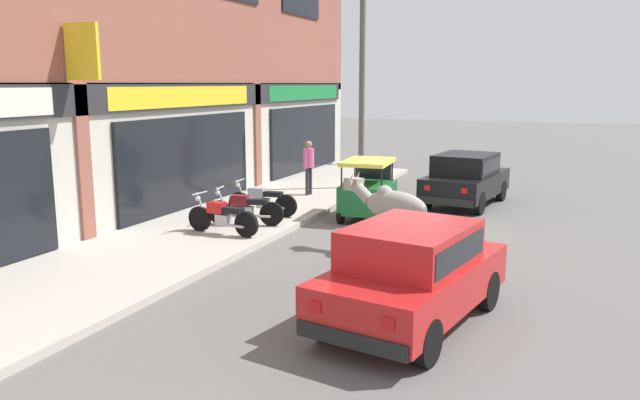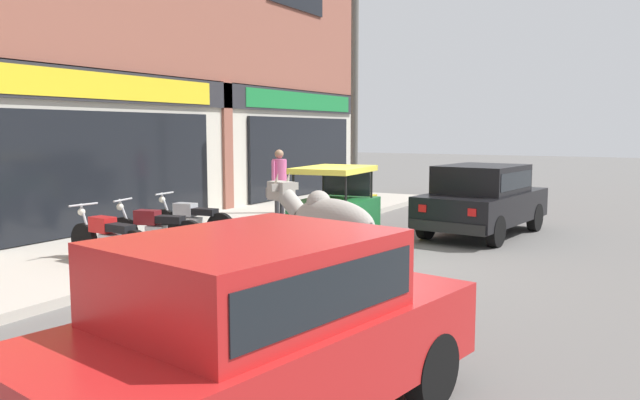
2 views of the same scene
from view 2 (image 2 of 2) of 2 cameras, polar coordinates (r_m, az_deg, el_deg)
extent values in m
plane|color=#605E5B|center=(10.30, 4.17, -5.81)|extent=(90.00, 90.00, 0.00)
cube|color=#B7AFA3|center=(12.45, -12.68, -3.50)|extent=(19.00, 3.54, 0.13)
cube|color=beige|center=(13.72, -19.27, 4.07)|extent=(23.00, 0.55, 3.40)
cube|color=#28282D|center=(13.51, -18.58, 9.80)|extent=(22.08, 0.08, 0.64)
cube|color=black|center=(13.50, -18.29, 2.59)|extent=(5.83, 0.10, 2.40)
cube|color=yellow|center=(13.48, -18.49, 9.81)|extent=(6.13, 0.05, 0.52)
cube|color=#8E5142|center=(16.34, -8.49, 4.69)|extent=(0.36, 0.12, 3.40)
cube|color=black|center=(19.52, -1.54, 4.01)|extent=(5.83, 0.10, 2.40)
cube|color=#197A38|center=(19.52, -1.50, 9.00)|extent=(6.13, 0.05, 0.52)
ellipsoid|color=#9E998E|center=(7.88, 1.20, -2.05)|extent=(0.97, 1.49, 0.60)
sphere|color=#9E998E|center=(8.06, -0.13, -0.25)|extent=(0.32, 0.32, 0.32)
cylinder|color=#9E998E|center=(8.24, -1.59, -6.35)|extent=(0.12, 0.12, 0.72)
cylinder|color=#9E998E|center=(8.41, -0.07, -6.07)|extent=(0.12, 0.12, 0.72)
cylinder|color=#9E998E|center=(7.60, 2.59, -7.45)|extent=(0.12, 0.12, 0.72)
cylinder|color=#9E998E|center=(7.79, 4.13, -7.11)|extent=(0.12, 0.12, 0.72)
cylinder|color=#9E998E|center=(8.48, -2.50, -0.43)|extent=(0.39, 0.52, 0.43)
cube|color=#9E998E|center=(8.67, -3.58, 0.85)|extent=(0.33, 0.41, 0.26)
cube|color=slate|center=(8.81, -4.28, 0.67)|extent=(0.20, 0.19, 0.14)
cone|color=beige|center=(8.56, -3.96, 1.98)|extent=(0.09, 0.13, 0.19)
cone|color=beige|center=(8.68, -2.90, 2.05)|extent=(0.09, 0.13, 0.19)
cube|color=#9E998E|center=(8.50, -4.11, 1.14)|extent=(0.15, 0.09, 0.10)
cube|color=#9E998E|center=(8.70, -2.42, 1.27)|extent=(0.15, 0.09, 0.10)
cylinder|color=#9E998E|center=(7.39, 5.05, -4.37)|extent=(0.09, 0.17, 0.60)
cylinder|color=black|center=(14.73, 13.70, -1.08)|extent=(0.62, 0.26, 0.60)
cylinder|color=black|center=(14.24, 19.05, -1.50)|extent=(0.62, 0.26, 0.60)
cylinder|color=black|center=(12.65, 9.66, -2.20)|extent=(0.62, 0.26, 0.60)
cylinder|color=black|center=(12.08, 15.78, -2.76)|extent=(0.62, 0.26, 0.60)
cube|color=black|center=(13.36, 14.67, -0.56)|extent=(3.68, 2.04, 0.60)
cube|color=black|center=(13.21, 14.59, 1.89)|extent=(2.07, 1.68, 0.56)
cube|color=black|center=(13.21, 14.59, 1.89)|extent=(1.92, 1.68, 0.35)
cube|color=black|center=(15.00, 17.11, -0.74)|extent=(0.32, 1.52, 0.20)
cube|color=black|center=(11.82, 11.52, -2.46)|extent=(0.32, 1.52, 0.20)
sphere|color=silver|center=(15.16, 15.47, 0.53)|extent=(0.14, 0.14, 0.14)
sphere|color=silver|center=(14.84, 18.93, 0.29)|extent=(0.14, 0.14, 0.14)
cube|color=red|center=(11.96, 9.35, -0.76)|extent=(0.05, 0.16, 0.14)
cube|color=red|center=(11.55, 13.74, -1.11)|extent=(0.05, 0.16, 0.14)
cylinder|color=black|center=(5.97, -2.25, -11.96)|extent=(0.62, 0.29, 0.60)
cylinder|color=black|center=(5.18, 10.15, -15.00)|extent=(0.62, 0.29, 0.60)
cube|color=red|center=(4.62, -5.18, -13.68)|extent=(3.73, 2.21, 0.60)
cube|color=red|center=(4.38, -6.19, -6.86)|extent=(2.13, 1.76, 0.56)
cube|color=black|center=(4.38, -6.19, -6.86)|extent=(1.99, 1.76, 0.35)
cube|color=black|center=(5.97, 6.81, -11.19)|extent=(0.40, 1.52, 0.20)
sphere|color=silver|center=(6.17, 3.22, -7.67)|extent=(0.14, 0.14, 0.14)
sphere|color=silver|center=(5.68, 11.15, -9.05)|extent=(0.14, 0.14, 0.14)
cylinder|color=black|center=(12.24, 3.03, -2.79)|extent=(0.45, 0.16, 0.44)
cylinder|color=black|center=(11.05, -2.42, -3.79)|extent=(0.45, 0.16, 0.44)
cylinder|color=black|center=(10.63, 2.61, -4.20)|extent=(0.45, 0.16, 0.44)
cube|color=#19602D|center=(11.36, 1.39, -1.72)|extent=(1.80, 1.30, 0.70)
cube|color=yellow|center=(12.18, 3.04, -0.70)|extent=(0.43, 0.90, 0.52)
cylinder|color=black|center=(12.01, 0.29, 1.73)|extent=(0.04, 0.04, 0.55)
cylinder|color=black|center=(11.65, 4.73, 1.56)|extent=(0.04, 0.04, 0.55)
cylinder|color=black|center=(10.85, -2.46, 1.22)|extent=(0.04, 0.04, 0.55)
cylinder|color=black|center=(10.45, 2.38, 1.02)|extent=(0.04, 0.04, 0.55)
cube|color=#DBCC42|center=(11.22, 1.30, 2.80)|extent=(1.70, 1.23, 0.10)
cube|color=black|center=(11.82, 2.48, 1.62)|extent=(0.11, 0.93, 0.50)
cylinder|color=black|center=(10.74, -20.75, -3.47)|extent=(0.15, 0.57, 0.56)
cylinder|color=black|center=(9.76, -16.49, -4.28)|extent=(0.15, 0.57, 0.56)
cube|color=#B2B5BA|center=(10.22, -18.67, -3.65)|extent=(0.23, 0.34, 0.24)
cube|color=red|center=(10.31, -19.26, -2.12)|extent=(0.27, 0.42, 0.24)
cube|color=black|center=(10.00, -17.88, -2.45)|extent=(0.27, 0.54, 0.12)
cylinder|color=#B2B5BA|center=(10.65, -20.63, -1.91)|extent=(0.06, 0.27, 0.59)
cylinder|color=#B2B5BA|center=(10.65, -20.81, -0.40)|extent=(0.52, 0.08, 0.03)
sphere|color=silver|center=(10.71, -20.97, -1.02)|extent=(0.12, 0.12, 0.12)
cylinder|color=#B2B5BA|center=(9.89, -17.89, -4.42)|extent=(0.10, 0.48, 0.06)
cylinder|color=black|center=(11.23, -17.56, -2.93)|extent=(0.22, 0.57, 0.56)
cylinder|color=black|center=(10.60, -11.91, -3.32)|extent=(0.22, 0.57, 0.56)
cube|color=#B2B5BA|center=(10.88, -14.73, -2.92)|extent=(0.27, 0.36, 0.24)
cube|color=maroon|center=(10.93, -15.50, -1.53)|extent=(0.32, 0.44, 0.24)
cube|color=black|center=(10.73, -13.67, -1.73)|extent=(0.33, 0.56, 0.12)
cylinder|color=#B2B5BA|center=(11.15, -17.36, -1.43)|extent=(0.10, 0.27, 0.59)
cylinder|color=#B2B5BA|center=(11.14, -17.58, 0.01)|extent=(0.51, 0.15, 0.03)
sphere|color=silver|center=(11.19, -17.81, -0.59)|extent=(0.12, 0.12, 0.12)
cylinder|color=#B2B5BA|center=(10.62, -13.35, -3.55)|extent=(0.17, 0.48, 0.06)
cylinder|color=black|center=(12.14, -14.03, -2.13)|extent=(0.15, 0.57, 0.56)
cylinder|color=black|center=(11.43, -9.06, -2.55)|extent=(0.15, 0.57, 0.56)
cube|color=#B2B5BA|center=(11.76, -11.55, -2.15)|extent=(0.23, 0.34, 0.24)
cube|color=#A8AAB2|center=(11.81, -12.21, -0.85)|extent=(0.28, 0.42, 0.24)
cube|color=black|center=(11.59, -10.60, -1.06)|extent=(0.27, 0.54, 0.12)
cylinder|color=#B2B5BA|center=(12.07, -13.85, -0.74)|extent=(0.06, 0.27, 0.59)
cylinder|color=#B2B5BA|center=(12.06, -14.03, 0.59)|extent=(0.52, 0.08, 0.03)
sphere|color=silver|center=(12.11, -14.24, 0.03)|extent=(0.12, 0.12, 0.12)
cylinder|color=#B2B5BA|center=(11.48, -10.38, -2.74)|extent=(0.10, 0.48, 0.06)
cylinder|color=#2D2D33|center=(14.42, -3.50, -0.09)|extent=(0.11, 0.11, 0.82)
cylinder|color=#2D2D33|center=(14.29, -3.95, -0.16)|extent=(0.11, 0.11, 0.82)
cylinder|color=#DB5B93|center=(14.29, -3.74, 2.62)|extent=(0.32, 0.32, 0.56)
cylinder|color=#DB5B93|center=(14.46, -3.22, 2.56)|extent=(0.08, 0.08, 0.56)
cylinder|color=#DB5B93|center=(14.13, -4.28, 2.46)|extent=(0.08, 0.08, 0.56)
sphere|color=tan|center=(14.27, -3.76, 4.23)|extent=(0.20, 0.20, 0.20)
cylinder|color=#595651|center=(15.44, 3.18, 10.35)|extent=(0.18, 0.18, 6.20)
camera|label=1|loc=(4.90, -146.49, 8.72)|focal=35.00mm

